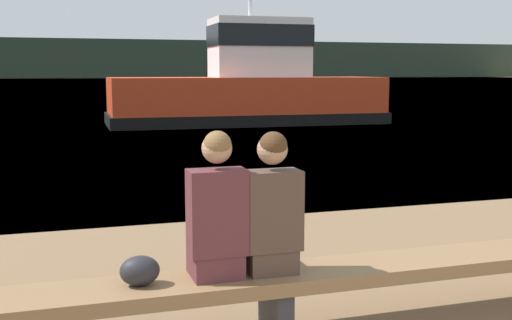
# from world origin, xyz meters

# --- Properties ---
(water_surface) EXTENTS (240.00, 240.00, 0.00)m
(water_surface) POSITION_xyz_m (0.00, 126.45, 0.00)
(water_surface) COLOR teal
(water_surface) RESTS_ON ground
(far_shoreline) EXTENTS (600.00, 12.00, 9.50)m
(far_shoreline) POSITION_xyz_m (0.00, 165.80, 4.75)
(far_shoreline) COLOR #2D3D2D
(far_shoreline) RESTS_ON ground
(bench_main) EXTENTS (8.85, 0.51, 0.47)m
(bench_main) POSITION_xyz_m (-0.71, 2.85, 0.40)
(bench_main) COLOR brown
(bench_main) RESTS_ON ground
(person_left) EXTENTS (0.39, 0.35, 1.00)m
(person_left) POSITION_xyz_m (-1.13, 2.85, 0.92)
(person_left) COLOR #56282D
(person_left) RESTS_ON bench_main
(person_right) EXTENTS (0.39, 0.35, 0.98)m
(person_right) POSITION_xyz_m (-0.75, 2.85, 0.91)
(person_right) COLOR #4C382D
(person_right) RESTS_ON bench_main
(shopping_bag) EXTENTS (0.26, 0.19, 0.20)m
(shopping_bag) POSITION_xyz_m (-1.65, 2.85, 0.57)
(shopping_bag) COLOR #232328
(shopping_bag) RESTS_ON bench_main
(tugboat_red) EXTENTS (9.71, 3.55, 6.96)m
(tugboat_red) POSITION_xyz_m (4.46, 20.50, 1.15)
(tugboat_red) COLOR red
(tugboat_red) RESTS_ON water_surface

